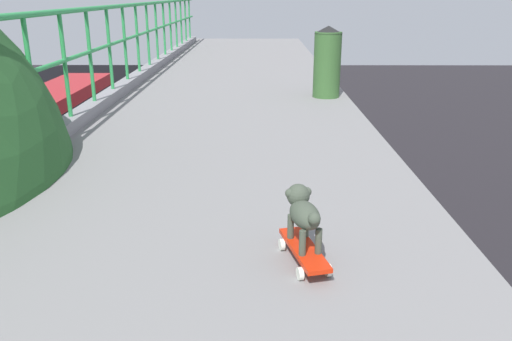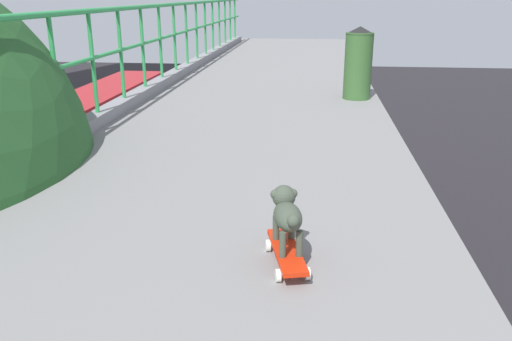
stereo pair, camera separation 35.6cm
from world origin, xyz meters
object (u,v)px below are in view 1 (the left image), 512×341
object	(u,v)px
car_white_seventh	(75,223)
toy_skateboard	(304,251)
city_bus	(55,120)
litter_bin	(327,61)
small_dog	(303,211)

from	to	relation	value
car_white_seventh	toy_skateboard	size ratio (longest dim) A/B	8.17
toy_skateboard	city_bus	bearing A→B (deg)	114.51
car_white_seventh	toy_skateboard	bearing A→B (deg)	-64.39
car_white_seventh	city_bus	bearing A→B (deg)	112.96
city_bus	litter_bin	world-z (taller)	litter_bin
city_bus	toy_skateboard	world-z (taller)	toy_skateboard
city_bus	toy_skateboard	distance (m)	24.86
toy_skateboard	litter_bin	bearing A→B (deg)	81.73
car_white_seventh	small_dog	world-z (taller)	small_dog
car_white_seventh	litter_bin	size ratio (longest dim) A/B	4.48
car_white_seventh	small_dog	bearing A→B (deg)	-64.32
toy_skateboard	small_dog	world-z (taller)	small_dog
city_bus	litter_bin	size ratio (longest dim) A/B	12.17
toy_skateboard	small_dog	distance (m)	0.22
car_white_seventh	city_bus	distance (m)	10.23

